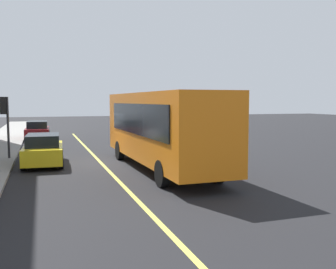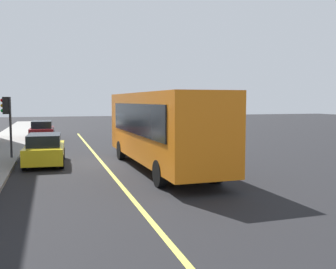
% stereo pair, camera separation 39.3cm
% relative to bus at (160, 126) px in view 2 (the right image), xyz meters
% --- Properties ---
extents(ground, '(120.00, 120.00, 0.00)m').
position_rel_bus_xyz_m(ground, '(2.90, 2.34, -1.99)').
color(ground, black).
extents(lane_centre_stripe, '(36.00, 0.16, 0.01)m').
position_rel_bus_xyz_m(lane_centre_stripe, '(2.90, 2.34, -1.98)').
color(lane_centre_stripe, '#D8D14C').
rests_on(lane_centre_stripe, ground).
extents(bus, '(11.19, 2.84, 3.50)m').
position_rel_bus_xyz_m(bus, '(0.00, 0.00, 0.00)').
color(bus, orange).
rests_on(bus, ground).
extents(traffic_light, '(0.30, 0.52, 3.20)m').
position_rel_bus_xyz_m(traffic_light, '(4.89, 6.99, 0.55)').
color(traffic_light, '#2D2D33').
rests_on(traffic_light, sidewalk).
extents(car_maroon, '(4.34, 1.95, 1.52)m').
position_rel_bus_xyz_m(car_maroon, '(15.90, 5.49, -1.24)').
color(car_maroon, maroon).
rests_on(car_maroon, ground).
extents(car_yellow, '(4.38, 2.02, 1.52)m').
position_rel_bus_xyz_m(car_yellow, '(2.92, 5.11, -1.24)').
color(car_yellow, yellow).
rests_on(car_yellow, ground).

